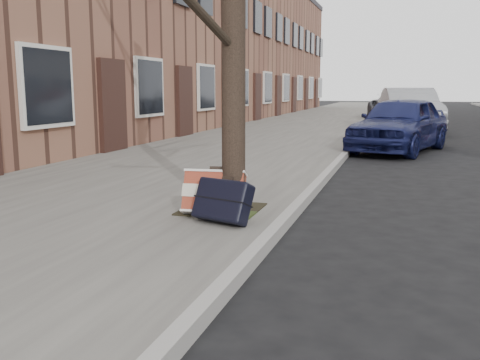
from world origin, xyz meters
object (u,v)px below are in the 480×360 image
(car_near_mid, at_px, (409,110))
(suitcase_red, at_px, (214,193))
(car_near_front, at_px, (400,124))
(suitcase_navy, at_px, (223,200))

(car_near_mid, bearing_deg, suitcase_red, -107.47)
(suitcase_red, height_order, car_near_front, car_near_front)
(car_near_front, height_order, car_near_mid, car_near_mid)
(suitcase_red, bearing_deg, car_near_mid, 75.36)
(car_near_front, bearing_deg, car_near_mid, 104.29)
(car_near_front, xyz_separation_m, car_near_mid, (0.24, 6.03, 0.09))
(suitcase_red, relative_size, car_near_front, 0.17)
(suitcase_red, bearing_deg, suitcase_navy, -60.77)
(suitcase_red, xyz_separation_m, suitcase_navy, (0.19, -0.27, -0.01))
(suitcase_red, height_order, suitcase_navy, suitcase_red)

